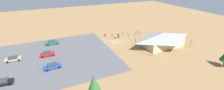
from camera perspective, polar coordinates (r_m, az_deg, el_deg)
name	(u,v)px	position (r m, az deg, el deg)	size (l,w,h in m)	color
ground	(114,42)	(58.40, 0.90, 1.16)	(160.00, 160.00, 0.00)	#937047
parking_lot_asphalt	(43,59)	(50.56, -24.00, -4.88)	(42.36, 31.91, 0.05)	#56565B
bike_pavilion	(163,39)	(56.55, 18.28, 2.24)	(16.57, 10.06, 5.01)	#C6B28E
trash_bin	(105,35)	(64.05, -2.56, 3.69)	(0.60, 0.60, 0.90)	brown
lot_sign	(112,40)	(56.04, -0.07, 1.72)	(0.56, 0.08, 2.20)	#99999E
pine_center	(94,89)	(28.12, -6.54, -15.63)	(3.83, 3.83, 7.67)	brown
bicycle_green_edge_north	(140,33)	(68.16, 10.34, 4.53)	(1.29, 1.27, 0.86)	black
bicycle_orange_yard_right	(129,36)	(64.01, 6.17, 3.48)	(0.55, 1.72, 0.80)	black
bicycle_yellow_near_porch	(135,35)	(65.52, 8.41, 3.83)	(1.49, 0.79, 0.83)	black
bicycle_black_by_bin	(118,34)	(64.85, 2.10, 3.88)	(1.69, 0.63, 0.83)	black
bicycle_blue_yard_front	(138,34)	(66.44, 9.70, 4.04)	(1.57, 0.78, 0.82)	black
bicycle_silver_back_row	(123,32)	(68.02, 4.11, 4.82)	(1.58, 0.96, 0.84)	black
bicycle_red_trailside	(136,31)	(69.32, 8.87, 4.96)	(1.30, 1.14, 0.82)	black
bicycle_purple_near_sign	(112,35)	(63.90, 0.13, 3.57)	(0.73, 1.63, 0.75)	black
bicycle_teal_front_row	(123,34)	(65.44, 4.24, 4.01)	(0.59, 1.66, 0.82)	black
bicycle_white_lone_east	(128,33)	(67.27, 5.83, 4.51)	(0.48, 1.65, 0.75)	black
car_black_back_corner	(2,82)	(43.82, -35.40, -11.14)	(4.59, 2.10, 1.27)	black
car_green_end_stall	(52,42)	(60.04, -21.14, 0.89)	(4.72, 2.04, 1.36)	#1E6B3D
car_tan_mid_lot	(13,59)	(53.54, -32.56, -4.29)	(4.26, 1.86, 1.31)	tan
car_blue_near_entry	(52,66)	(44.59, -21.07, -7.25)	(4.54, 2.27, 1.42)	#1E42B2
car_red_second_row	(47,54)	(51.85, -22.69, -2.98)	(4.40, 2.11, 1.47)	red
visitor_crossing_yard	(119,36)	(61.72, 2.46, 3.39)	(0.39, 0.40, 1.82)	#2D3347
visitor_at_bikes	(116,36)	(61.37, 1.37, 3.19)	(0.38, 0.36, 1.65)	#2D3347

